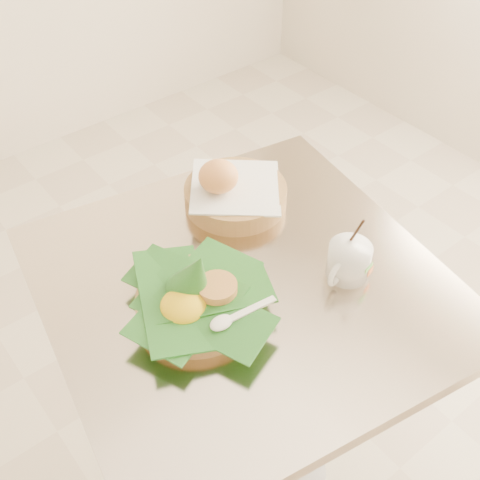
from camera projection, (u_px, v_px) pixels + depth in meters
cafe_table at (244, 353)px, 1.25m from camera, size 0.81×0.81×0.75m
rice_basket at (196, 297)px, 1.02m from camera, size 0.26×0.26×0.13m
bread_basket at (233, 192)px, 1.24m from camera, size 0.25×0.25×0.11m
coffee_mug at (348, 261)px, 1.09m from camera, size 0.11×0.08×0.14m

